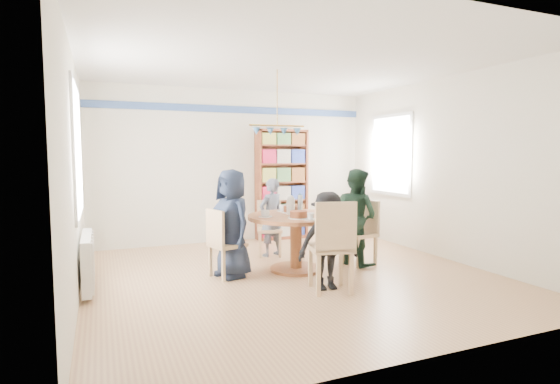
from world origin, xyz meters
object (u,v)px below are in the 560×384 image
chair_left (222,240)px  person_near (328,241)px  radiator (88,261)px  person_right (356,217)px  chair_near (333,242)px  person_far (271,217)px  dining_table (296,229)px  bookshelf (282,185)px  person_left (232,223)px  chair_far (269,225)px  chair_right (363,229)px

chair_left → person_near: (1.00, -0.91, 0.08)m
radiator → person_right: (3.49, -0.12, 0.33)m
chair_near → person_far: bearing=89.5°
chair_near → dining_table: bearing=88.8°
chair_near → bookshelf: (0.70, 3.16, 0.41)m
dining_table → bookshelf: bookshelf is taller
person_left → person_far: (0.88, 0.87, -0.09)m
bookshelf → person_left: bearing=-126.7°
person_left → person_near: person_left is taller
chair_far → person_right: size_ratio=0.62×
chair_left → person_right: (1.93, -0.05, 0.20)m
chair_right → person_far: 1.41m
chair_left → person_right: person_right is taller
radiator → person_far: bearing=17.7°
chair_left → chair_far: 1.41m
dining_table → person_near: size_ratio=1.15×
person_near → bookshelf: size_ratio=0.57×
person_left → person_right: person_left is taller
chair_far → person_right: 1.40m
dining_table → bookshelf: size_ratio=0.65×
person_left → person_near: (0.87, -0.93, -0.12)m
bookshelf → chair_left: bearing=-128.8°
chair_left → chair_far: (1.01, 0.98, -0.02)m
chair_right → chair_far: size_ratio=1.08×
dining_table → chair_near: (-0.02, -1.03, 0.02)m
person_near → bookshelf: bookshelf is taller
chair_right → bookshelf: size_ratio=0.45×
chair_right → chair_far: chair_right is taller
person_far → person_left: bearing=24.5°
radiator → chair_right: chair_right is taller
person_left → chair_right: bearing=70.8°
person_left → person_far: bearing=117.9°
person_near → bookshelf: bearing=81.6°
chair_near → chair_left: bearing=133.3°
chair_left → dining_table: bearing=-1.3°
person_far → chair_near: bearing=69.2°
dining_table → person_near: bearing=-90.5°
chair_far → chair_near: bearing=-90.6°
radiator → chair_left: size_ratio=1.14×
person_far → radiator: bearing=-2.6°
person_right → radiator: bearing=71.7°
dining_table → person_right: person_right is taller
person_right → bookshelf: size_ratio=0.68×
radiator → person_left: size_ratio=0.73×
chair_right → bookshelf: bookshelf is taller
chair_far → person_left: 1.32m
chair_left → chair_far: size_ratio=1.04×
chair_right → chair_near: (-1.05, -0.99, 0.08)m
radiator → person_right: bearing=-1.9°
radiator → bookshelf: bookshelf is taller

